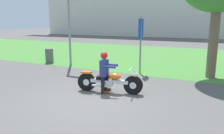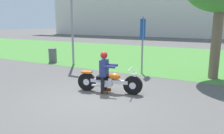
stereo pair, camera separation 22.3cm
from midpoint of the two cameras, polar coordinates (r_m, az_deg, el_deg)
ground at (r=6.83m, az=-4.82°, el=-8.55°), size 120.00×120.00×0.00m
grass_verge at (r=15.65m, az=14.93°, el=2.61°), size 60.00×12.00×0.01m
motorcycle_lead at (r=7.38m, az=0.18°, el=-3.80°), size 2.23×0.79×0.87m
rider_lead at (r=7.33m, az=-1.08°, el=-0.48°), size 0.61×0.54×1.40m
trash_can at (r=13.34m, az=-14.79°, el=2.93°), size 0.46×0.46×0.84m
sign_banner at (r=10.04m, az=8.65°, el=7.92°), size 0.08×0.60×2.60m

